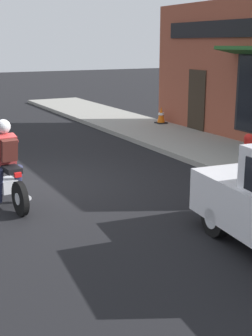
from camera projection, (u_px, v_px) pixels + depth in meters
The scene contains 5 objects.
ground_plane at pixel (29, 186), 9.93m from camera, with size 80.00×80.00×0.00m, color black.
sidewalk_curb at pixel (167, 136), 14.91m from camera, with size 2.60×22.00×0.14m, color gray.
motorcycle_with_rider at pixel (6, 170), 8.63m from camera, with size 0.60×2.02×1.62m.
fire_hydrant at pixel (247, 154), 10.36m from camera, with size 0.36×0.24×0.88m.
traffic_cone at pixel (161, 115), 16.79m from camera, with size 0.36×0.36×0.60m.
Camera 1 is at (-2.61, -9.36, 2.94)m, focal length 50.00 mm.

